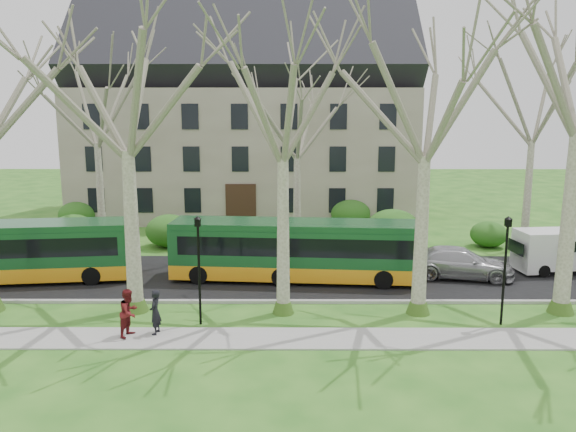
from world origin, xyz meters
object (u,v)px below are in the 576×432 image
object	(u,v)px
van_a	(566,251)
pedestrian_a	(155,312)
sedan	(460,263)
bus_follow	(295,250)
bus_lead	(6,251)
pedestrian_b	(129,312)

from	to	relation	value
van_a	pedestrian_a	distance (m)	21.29
sedan	van_a	distance (m)	5.95
sedan	bus_follow	bearing A→B (deg)	102.93
bus_lead	sedan	bearing A→B (deg)	-5.31
pedestrian_b	bus_lead	bearing A→B (deg)	68.56
sedan	bus_lead	bearing A→B (deg)	102.14
bus_lead	pedestrian_a	world-z (taller)	bus_lead
bus_lead	pedestrian_b	size ratio (longest dim) A/B	6.67
van_a	pedestrian_b	size ratio (longest dim) A/B	2.81
pedestrian_a	bus_lead	bearing A→B (deg)	-121.27
bus_lead	pedestrian_a	distance (m)	11.15
van_a	pedestrian_a	xyz separation A→B (m)	(-19.54, -8.44, -0.26)
bus_follow	van_a	bearing A→B (deg)	10.40
bus_lead	pedestrian_b	world-z (taller)	bus_lead
sedan	pedestrian_b	xyz separation A→B (m)	(-14.64, -7.56, 0.14)
bus_lead	bus_follow	size ratio (longest dim) A/B	0.99
bus_lead	bus_follow	distance (m)	14.27
sedan	van_a	xyz separation A→B (m)	(5.84, 1.06, 0.35)
pedestrian_b	sedan	bearing A→B (deg)	-43.36
bus_lead	van_a	distance (m)	28.51
sedan	pedestrian_a	distance (m)	15.56
sedan	van_a	size ratio (longest dim) A/B	1.03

